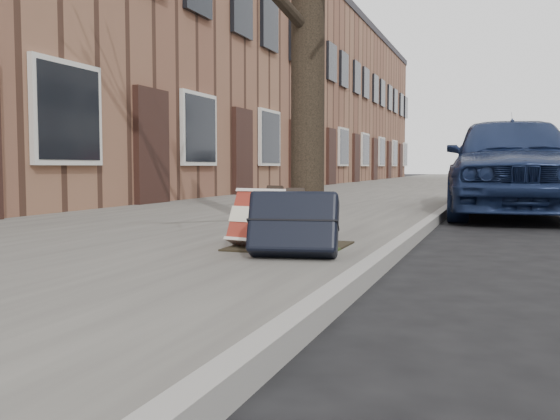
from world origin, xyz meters
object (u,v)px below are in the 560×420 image
(suitcase_red, at_px, (268,219))
(suitcase_navy, at_px, (293,223))
(car_near_mid, at_px, (521,169))
(car_near_front, at_px, (510,164))

(suitcase_red, distance_m, suitcase_navy, 0.51)
(car_near_mid, bearing_deg, suitcase_navy, -89.46)
(suitcase_red, distance_m, car_near_front, 6.01)
(suitcase_red, xyz_separation_m, car_near_front, (1.80, 5.72, 0.44))
(car_near_front, distance_m, car_near_mid, 8.81)
(suitcase_red, relative_size, car_near_mid, 0.14)
(suitcase_navy, relative_size, car_near_front, 0.13)
(suitcase_navy, distance_m, car_near_front, 6.29)
(suitcase_navy, bearing_deg, suitcase_red, 120.41)
(suitcase_red, relative_size, suitcase_navy, 0.96)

